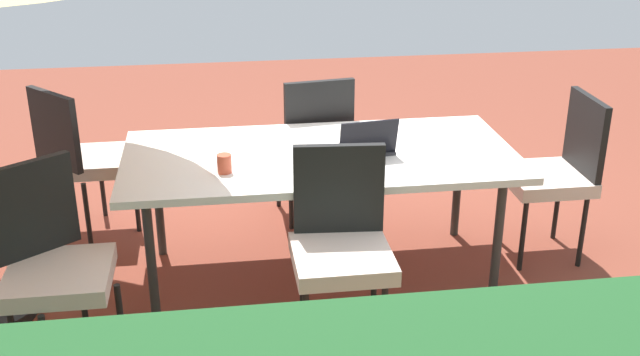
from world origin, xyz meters
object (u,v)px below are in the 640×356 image
(dining_table, at_px, (320,161))
(cup, at_px, (224,164))
(chair_south, at_px, (313,140))
(chair_northeast, at_px, (51,260))
(chair_southeast, at_px, (80,155))
(chair_west, at_px, (557,168))
(laptop, at_px, (364,146))
(chair_north, at_px, (341,240))

(dining_table, relative_size, cup, 21.94)
(chair_south, xyz_separation_m, chair_northeast, (1.38, 1.41, 0.00))
(chair_southeast, height_order, chair_west, same)
(chair_west, bearing_deg, chair_south, -116.47)
(chair_southeast, height_order, chair_northeast, same)
(laptop, height_order, cup, laptop)
(dining_table, relative_size, chair_northeast, 2.17)
(chair_north, height_order, laptop, chair_north)
(laptop, bearing_deg, chair_northeast, 14.47)
(chair_southeast, xyz_separation_m, chair_south, (-1.44, -0.07, 0.00))
(chair_north, distance_m, laptop, 0.71)
(chair_south, bearing_deg, chair_northeast, 37.60)
(chair_southeast, bearing_deg, cup, -177.41)
(chair_north, bearing_deg, chair_west, 31.74)
(chair_south, relative_size, laptop, 2.80)
(cup, bearing_deg, laptop, -167.93)
(chair_west, xyz_separation_m, laptop, (1.17, 0.09, 0.23))
(dining_table, xyz_separation_m, chair_south, (-0.06, -0.73, -0.14))
(laptop, distance_m, cup, 0.77)
(chair_northeast, xyz_separation_m, cup, (-0.80, -0.47, 0.24))
(chair_south, height_order, chair_northeast, same)
(chair_north, relative_size, chair_southeast, 1.00)
(chair_west, xyz_separation_m, chair_south, (1.34, -0.68, 0.00))
(chair_south, relative_size, cup, 10.10)
(dining_table, relative_size, chair_north, 2.17)
(chair_north, distance_m, chair_southeast, 1.92)
(chair_north, bearing_deg, cup, 142.75)
(chair_north, height_order, chair_southeast, same)
(chair_west, bearing_deg, cup, -82.07)
(chair_north, relative_size, chair_northeast, 1.00)
(dining_table, height_order, cup, cup)
(dining_table, height_order, chair_northeast, chair_northeast)
(chair_west, distance_m, laptop, 1.19)
(chair_west, height_order, laptop, chair_west)
(dining_table, distance_m, laptop, 0.26)
(dining_table, distance_m, chair_west, 1.41)
(chair_west, relative_size, cup, 10.10)
(chair_southeast, distance_m, laptop, 1.78)
(chair_southeast, distance_m, chair_south, 1.44)
(chair_north, bearing_deg, dining_table, 94.90)
(dining_table, height_order, laptop, laptop)
(chair_south, height_order, laptop, chair_south)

